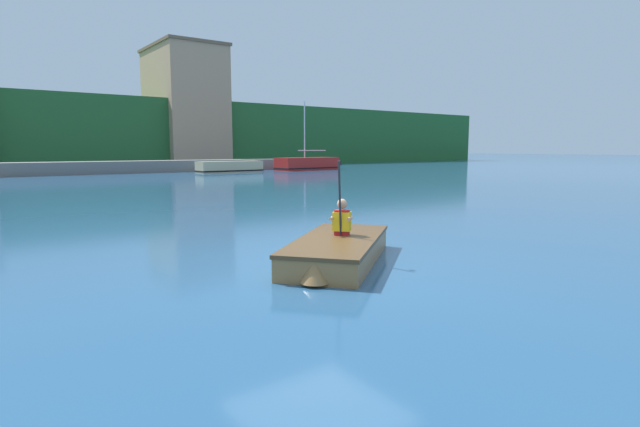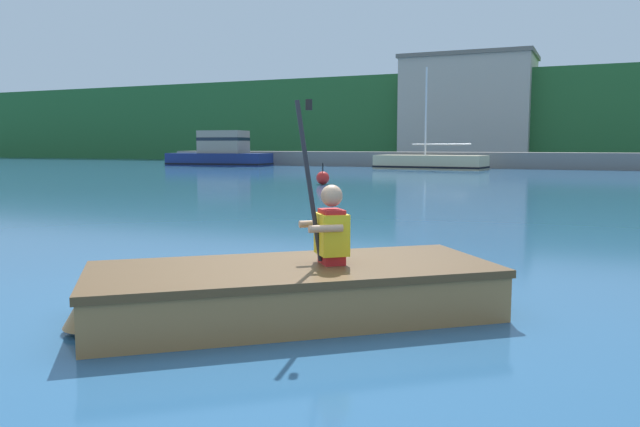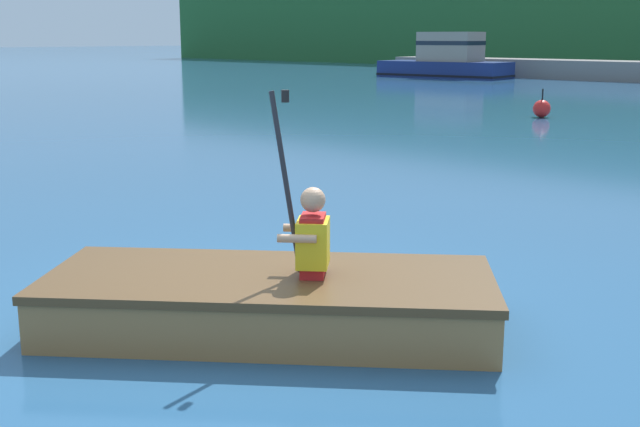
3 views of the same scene
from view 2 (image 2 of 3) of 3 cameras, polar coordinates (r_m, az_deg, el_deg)
The scene contains 9 objects.
ground_plane at distance 5.07m, azimuth -6.37°, elevation -8.78°, with size 300.00×300.00×0.00m, color #28567F.
shoreline_ridge at distance 57.42m, azimuth 21.56°, elevation 7.93°, with size 120.00×20.00×6.82m.
waterfront_warehouse_left at distance 50.15m, azimuth 13.40°, elevation 9.27°, with size 9.84×6.35×8.13m.
marina_dock at distance 37.29m, azimuth 20.09°, elevation 4.57°, with size 48.74×2.40×0.90m.
moored_boat_dock_west_end at distance 40.36m, azimuth -9.05°, elevation 5.49°, with size 6.75×3.04×2.23m.
moored_boat_dock_center_near at distance 34.84m, azimuth 10.04°, elevation 4.62°, with size 6.17×2.70×5.53m.
rowboat_foreground at distance 4.81m, azimuth -3.01°, elevation -6.80°, with size 3.16×2.91×0.40m.
person_paddler at distance 4.81m, azimuth 0.95°, elevation -1.32°, with size 0.46×0.46×1.26m.
channel_buoy at distance 20.87m, azimuth 0.26°, elevation 3.27°, with size 0.44×0.44×0.72m.
Camera 2 is at (2.48, -4.23, 1.31)m, focal length 35.00 mm.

